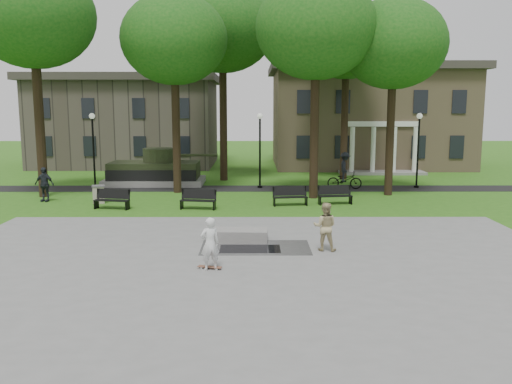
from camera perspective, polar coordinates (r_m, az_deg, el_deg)
ground at (r=22.44m, az=-0.53°, el=-4.25°), size 120.00×120.00×0.00m
plaza at (r=17.61m, az=-0.62°, el=-7.95°), size 22.00×16.00×0.02m
footpath at (r=34.23m, az=-0.42°, el=0.37°), size 44.00×2.60×0.01m
building_right at (r=48.86m, az=11.56°, el=7.88°), size 17.00×12.00×8.60m
building_left at (r=49.63m, az=-13.27°, el=6.98°), size 15.00×10.00×7.20m
tree_0 at (r=33.50m, az=-22.43°, el=16.73°), size 6.80×6.80×12.97m
tree_1 at (r=32.90m, az=-8.61°, el=15.56°), size 6.20×6.20×11.63m
tree_2 at (r=30.82m, az=6.34°, el=16.73°), size 6.60×6.60×12.16m
tree_3 at (r=32.50m, az=14.29°, el=14.83°), size 6.00×6.00×11.19m
tree_4 at (r=38.27m, az=-3.55°, el=16.86°), size 7.20×7.20×13.50m
tree_5 at (r=39.13m, az=9.51°, el=15.52°), size 6.40×6.40×12.44m
lamp_left at (r=35.69m, az=-16.76°, el=4.84°), size 0.36×0.36×4.73m
lamp_mid at (r=34.23m, az=0.42°, el=5.06°), size 0.36×0.36×4.73m
lamp_right at (r=35.76m, az=16.71°, el=4.85°), size 0.36×0.36×4.73m
tank_monument at (r=36.69m, az=-10.55°, el=2.14°), size 7.45×3.40×2.40m
puddle at (r=19.78m, az=-0.63°, el=-6.01°), size 2.20×1.20×0.00m
concrete_block at (r=20.89m, az=-1.83°, el=-4.56°), size 2.24×1.09×0.45m
skateboard at (r=17.49m, az=-4.89°, el=-7.94°), size 0.81×0.40×0.07m
skateboarder at (r=17.17m, az=-4.87°, el=-5.44°), size 0.72×0.61×1.70m
friend_watching at (r=19.54m, az=7.27°, el=-3.63°), size 0.97×0.83×1.75m
pedestrian_walker at (r=31.66m, az=-21.40°, el=0.75°), size 1.17×0.67×1.89m
cyclist at (r=34.48m, az=9.32°, el=1.89°), size 2.21×1.28×2.32m
park_bench_0 at (r=28.36m, az=-14.91°, el=-0.68°), size 1.85×0.87×1.00m
park_bench_1 at (r=27.49m, az=-6.11°, el=-0.73°), size 1.85×0.80×1.00m
park_bench_2 at (r=28.42m, az=3.61°, el=-0.37°), size 1.84×0.74×1.00m
park_bench_3 at (r=29.05m, az=8.31°, el=-0.25°), size 1.84×0.76×1.00m
trash_bin at (r=30.26m, az=-16.25°, el=-0.22°), size 0.82×0.82×0.96m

